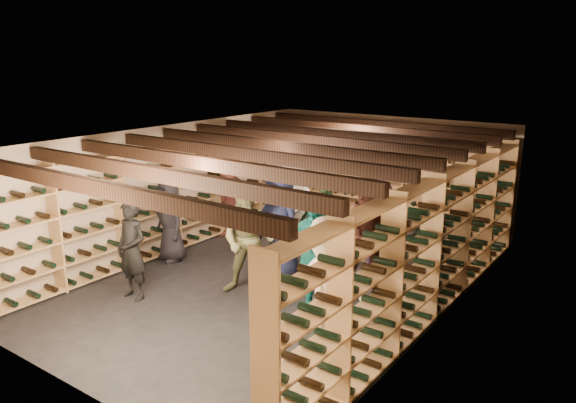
% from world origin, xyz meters
% --- Properties ---
extents(ground, '(8.00, 8.00, 0.00)m').
position_xyz_m(ground, '(0.00, 0.00, 0.00)').
color(ground, black).
rests_on(ground, ground).
extents(walls, '(5.52, 8.02, 2.40)m').
position_xyz_m(walls, '(0.00, 0.00, 1.20)').
color(walls, beige).
rests_on(walls, ground).
extents(ceiling, '(5.50, 8.00, 0.01)m').
position_xyz_m(ceiling, '(0.00, 0.00, 2.40)').
color(ceiling, beige).
rests_on(ceiling, walls).
extents(ceiling_joists, '(5.40, 7.12, 0.18)m').
position_xyz_m(ceiling_joists, '(0.00, 0.00, 2.26)').
color(ceiling_joists, black).
rests_on(ceiling_joists, ground).
extents(wine_rack_left, '(0.32, 7.50, 2.15)m').
position_xyz_m(wine_rack_left, '(-2.57, 0.00, 1.08)').
color(wine_rack_left, tan).
rests_on(wine_rack_left, ground).
extents(wine_rack_right, '(0.32, 7.50, 2.15)m').
position_xyz_m(wine_rack_right, '(2.57, 0.00, 1.08)').
color(wine_rack_right, tan).
rests_on(wine_rack_right, ground).
extents(wine_rack_back, '(4.70, 0.30, 2.15)m').
position_xyz_m(wine_rack_back, '(0.00, 3.83, 1.07)').
color(wine_rack_back, tan).
rests_on(wine_rack_back, ground).
extents(crate_stack_left, '(0.59, 0.50, 0.68)m').
position_xyz_m(crate_stack_left, '(0.48, 1.56, 0.34)').
color(crate_stack_left, tan).
rests_on(crate_stack_left, ground).
extents(crate_stack_right, '(0.53, 0.38, 0.51)m').
position_xyz_m(crate_stack_right, '(0.23, 1.71, 0.26)').
color(crate_stack_right, tan).
rests_on(crate_stack_right, ground).
extents(crate_loose, '(0.51, 0.34, 0.17)m').
position_xyz_m(crate_loose, '(-0.19, 2.10, 0.09)').
color(crate_loose, tan).
rests_on(crate_loose, ground).
extents(person_0, '(0.85, 0.67, 1.54)m').
position_xyz_m(person_0, '(-2.18, -0.48, 0.77)').
color(person_0, black).
rests_on(person_0, ground).
extents(person_1, '(0.57, 0.38, 1.56)m').
position_xyz_m(person_1, '(-1.41, -1.97, 0.78)').
color(person_1, black).
rests_on(person_1, ground).
extents(person_2, '(1.07, 0.97, 1.78)m').
position_xyz_m(person_2, '(-0.06, -0.81, 0.89)').
color(person_2, brown).
rests_on(person_2, ground).
extents(person_3, '(1.29, 0.91, 1.82)m').
position_xyz_m(person_3, '(1.96, -1.73, 0.91)').
color(person_3, beige).
rests_on(person_3, ground).
extents(person_4, '(1.09, 0.49, 1.83)m').
position_xyz_m(person_4, '(1.22, -0.88, 0.92)').
color(person_4, '#13746C').
rests_on(person_4, ground).
extents(person_5, '(1.66, 0.69, 1.74)m').
position_xyz_m(person_5, '(-2.18, 1.19, 0.87)').
color(person_5, brown).
rests_on(person_5, ground).
extents(person_6, '(1.01, 0.78, 1.85)m').
position_xyz_m(person_6, '(-0.00, -0.06, 0.93)').
color(person_6, '#191F41').
rests_on(person_6, ground).
extents(person_7, '(0.74, 0.62, 1.75)m').
position_xyz_m(person_7, '(-0.24, 0.44, 0.87)').
color(person_7, gray).
rests_on(person_7, ground).
extents(person_8, '(1.09, 0.97, 1.88)m').
position_xyz_m(person_8, '(1.37, 0.49, 0.94)').
color(person_8, '#49211A').
rests_on(person_8, ground).
extents(person_9, '(1.24, 0.72, 1.91)m').
position_xyz_m(person_9, '(-0.67, 1.26, 0.95)').
color(person_9, '#B3A9A2').
rests_on(person_9, ground).
extents(person_10, '(0.99, 0.42, 1.68)m').
position_xyz_m(person_10, '(0.36, 0.78, 0.84)').
color(person_10, '#294F2D').
rests_on(person_10, ground).
extents(person_11, '(1.59, 0.56, 1.70)m').
position_xyz_m(person_11, '(1.26, 1.02, 0.85)').
color(person_11, slate).
rests_on(person_11, ground).
extents(person_12, '(0.90, 0.76, 1.57)m').
position_xyz_m(person_12, '(2.18, 0.13, 0.78)').
color(person_12, '#37383E').
rests_on(person_12, ground).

